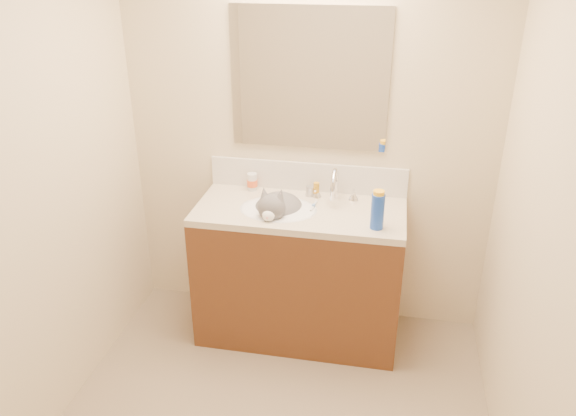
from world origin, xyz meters
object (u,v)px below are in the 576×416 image
at_px(basin, 278,220).
at_px(spray_can, 377,211).
at_px(amber_bottle, 316,190).
at_px(pill_bottle, 252,182).
at_px(silver_jar, 310,191).
at_px(cat, 278,211).
at_px(vanity_cabinet, 299,275).
at_px(faucet, 335,188).

distance_m(basin, spray_can, 0.60).
bearing_deg(amber_bottle, basin, -131.66).
height_order(pill_bottle, silver_jar, pill_bottle).
xyz_separation_m(pill_bottle, spray_can, (0.77, -0.37, 0.04)).
bearing_deg(basin, cat, 111.96).
xyz_separation_m(basin, cat, (-0.01, 0.02, 0.04)).
bearing_deg(spray_can, amber_bottle, 137.45).
height_order(basin, cat, cat).
bearing_deg(vanity_cabinet, amber_bottle, 69.50).
relative_size(basin, spray_can, 2.32).
xyz_separation_m(faucet, amber_bottle, (-0.11, 0.04, -0.04)).
distance_m(faucet, silver_jar, 0.17).
relative_size(faucet, amber_bottle, 3.13).
relative_size(vanity_cabinet, spray_can, 6.19).
distance_m(vanity_cabinet, amber_bottle, 0.53).
height_order(basin, silver_jar, silver_jar).
xyz_separation_m(basin, amber_bottle, (0.19, 0.21, 0.11)).
bearing_deg(cat, pill_bottle, 136.58).
bearing_deg(faucet, cat, -154.75).
bearing_deg(amber_bottle, faucet, -21.26).
relative_size(faucet, spray_can, 1.44).
height_order(silver_jar, spray_can, spray_can).
relative_size(cat, spray_can, 2.18).
relative_size(basin, amber_bottle, 5.03).
height_order(cat, silver_jar, cat).
xyz_separation_m(basin, pill_bottle, (-0.21, 0.24, 0.12)).
distance_m(pill_bottle, amber_bottle, 0.40).
xyz_separation_m(basin, faucet, (0.30, 0.17, 0.16)).
bearing_deg(spray_can, silver_jar, 139.75).
height_order(basin, pill_bottle, pill_bottle).
relative_size(silver_jar, amber_bottle, 0.68).
xyz_separation_m(vanity_cabinet, spray_can, (0.44, -0.16, 0.55)).
distance_m(basin, faucet, 0.38).
relative_size(vanity_cabinet, faucet, 4.29).
relative_size(faucet, pill_bottle, 2.60).
height_order(faucet, spray_can, faucet).
bearing_deg(basin, pill_bottle, 131.88).
bearing_deg(basin, silver_jar, 55.37).
distance_m(faucet, cat, 0.36).
relative_size(pill_bottle, spray_can, 0.55).
bearing_deg(vanity_cabinet, basin, -165.96).
relative_size(vanity_cabinet, amber_bottle, 13.43).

